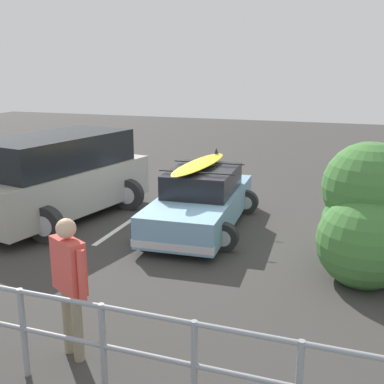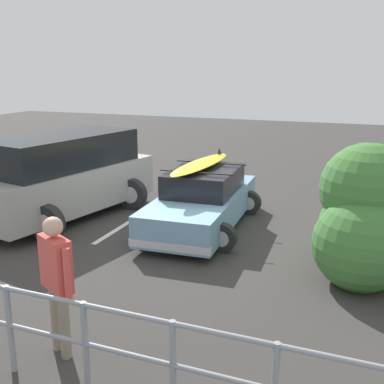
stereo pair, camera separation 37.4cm
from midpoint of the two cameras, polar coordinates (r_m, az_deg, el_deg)
ground_plane at (r=10.28m, az=-1.51°, el=-5.01°), size 44.00×44.00×0.02m
parking_stripe at (r=11.32m, az=-8.01°, el=-3.22°), size 0.12×3.57×0.00m
sedan_car at (r=10.56m, az=0.08°, el=-0.96°), size 2.28×4.18×1.56m
suv_car at (r=11.56m, az=-16.50°, el=1.82°), size 3.24×4.84×1.95m
person_bystander at (r=5.98m, az=-16.10°, el=-9.55°), size 0.62×0.42×1.78m
railing_fence at (r=5.67m, az=-17.12°, el=-15.33°), size 7.23×0.18×1.09m
bush_near_left at (r=8.78m, az=19.62°, el=-3.31°), size 2.04×2.80×2.35m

